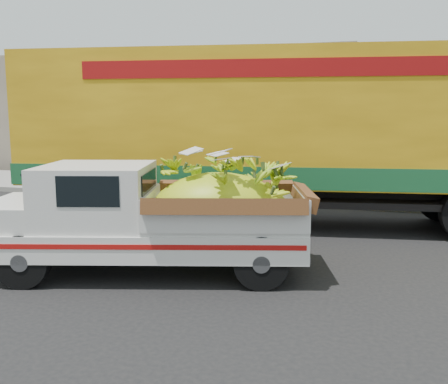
% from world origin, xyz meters
% --- Properties ---
extents(ground, '(100.00, 100.00, 0.00)m').
position_xyz_m(ground, '(0.00, 0.00, 0.00)').
color(ground, black).
rests_on(ground, ground).
extents(curb, '(60.00, 0.25, 0.15)m').
position_xyz_m(curb, '(0.00, 6.35, 0.07)').
color(curb, gray).
rests_on(curb, ground).
extents(sidewalk, '(60.00, 4.00, 0.14)m').
position_xyz_m(sidewalk, '(0.00, 8.45, 0.07)').
color(sidewalk, gray).
rests_on(sidewalk, ground).
extents(building_left, '(18.00, 6.00, 5.00)m').
position_xyz_m(building_left, '(-8.00, 14.35, 2.50)').
color(building_left, gray).
rests_on(building_left, ground).
extents(pickup_truck, '(5.14, 2.99, 1.70)m').
position_xyz_m(pickup_truck, '(-1.31, -0.04, 0.91)').
color(pickup_truck, black).
rests_on(pickup_truck, ground).
extents(semi_trailer, '(12.06, 4.23, 3.80)m').
position_xyz_m(semi_trailer, '(-0.05, 3.90, 2.12)').
color(semi_trailer, black).
rests_on(semi_trailer, ground).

